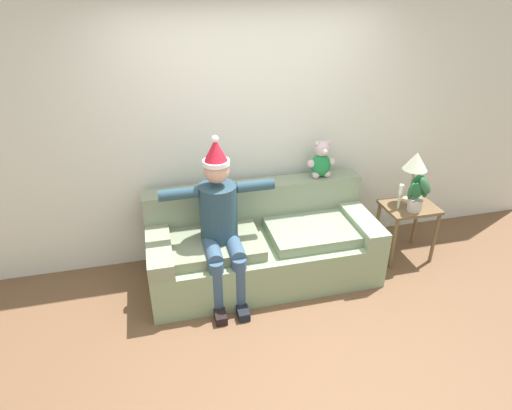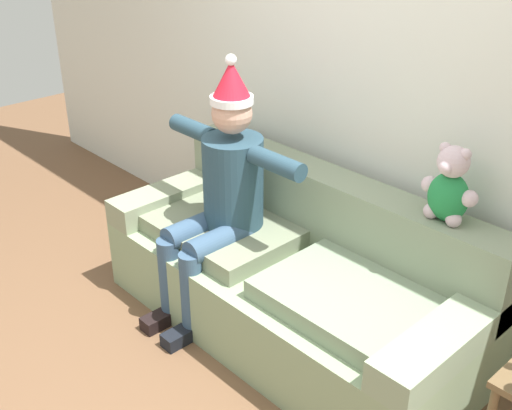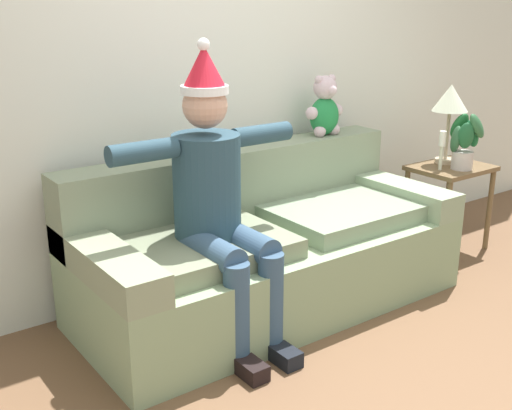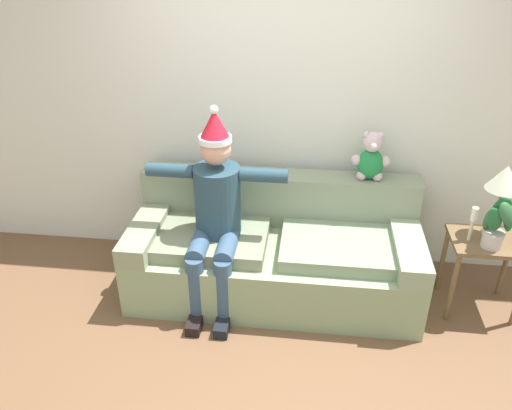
% 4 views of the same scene
% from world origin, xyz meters
% --- Properties ---
extents(back_wall, '(7.00, 0.10, 2.70)m').
position_xyz_m(back_wall, '(0.00, 1.55, 1.35)').
color(back_wall, silver).
rests_on(back_wall, ground_plane).
extents(couch, '(2.18, 0.93, 0.86)m').
position_xyz_m(couch, '(0.00, 1.01, 0.33)').
color(couch, gray).
rests_on(couch, ground_plane).
extents(person_seated, '(1.02, 0.77, 1.51)m').
position_xyz_m(person_seated, '(-0.42, 0.84, 0.76)').
color(person_seated, '#264251').
rests_on(person_seated, ground_plane).
extents(teddy_bear, '(0.29, 0.17, 0.38)m').
position_xyz_m(teddy_bear, '(0.69, 1.30, 1.03)').
color(teddy_bear, '#1F7F3F').
rests_on(teddy_bear, couch).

